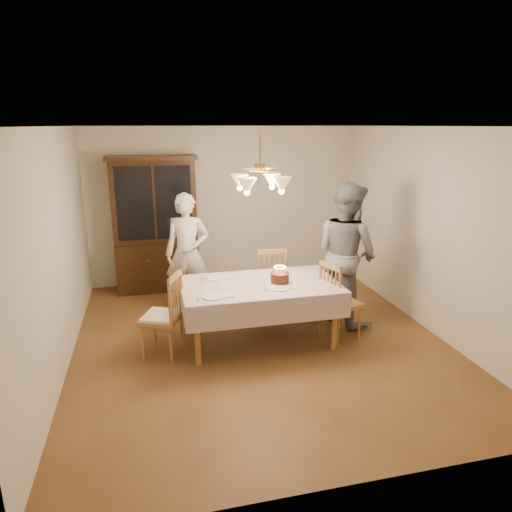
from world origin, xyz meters
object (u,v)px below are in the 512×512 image
object	(u,v)px
china_hutch	(156,227)
elderly_woman	(187,254)
birthday_cake	(280,278)
dining_table	(260,289)
chair_far_side	(269,284)

from	to	relation	value
china_hutch	elderly_woman	size ratio (longest dim) A/B	1.26
china_hutch	birthday_cake	xyz separation A→B (m)	(1.40, -2.31, -0.22)
birthday_cake	china_hutch	bearing A→B (deg)	121.20
china_hutch	elderly_woman	bearing A→B (deg)	-69.28
dining_table	elderly_woman	distance (m)	1.42
dining_table	birthday_cake	world-z (taller)	birthday_cake
birthday_cake	elderly_woman	bearing A→B (deg)	128.65
dining_table	elderly_woman	xyz separation A→B (m)	(-0.76, 1.19, 0.18)
dining_table	chair_far_side	world-z (taller)	chair_far_side
dining_table	birthday_cake	bearing A→B (deg)	-14.18
chair_far_side	elderly_woman	world-z (taller)	elderly_woman
chair_far_side	birthday_cake	world-z (taller)	chair_far_side
elderly_woman	china_hutch	bearing A→B (deg)	123.56
dining_table	elderly_woman	bearing A→B (deg)	122.72
chair_far_side	birthday_cake	size ratio (longest dim) A/B	3.33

